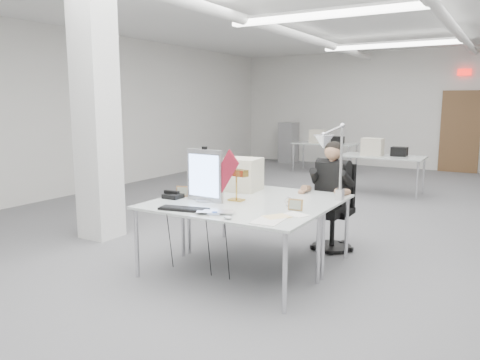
% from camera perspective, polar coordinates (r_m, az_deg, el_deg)
% --- Properties ---
extents(room_shell, '(10.04, 14.04, 3.24)m').
position_cam_1_polar(room_shell, '(6.91, 10.29, 8.44)').
color(room_shell, '#5B5B5E').
rests_on(room_shell, ground).
extents(desk_main, '(1.80, 0.90, 0.02)m').
position_cam_1_polar(desk_main, '(4.67, -1.77, -3.61)').
color(desk_main, silver).
rests_on(desk_main, room_shell).
extents(desk_second, '(1.80, 0.90, 0.02)m').
position_cam_1_polar(desk_second, '(5.44, 3.29, -1.76)').
color(desk_second, silver).
rests_on(desk_second, room_shell).
extents(bg_desk_a, '(1.60, 0.80, 0.02)m').
position_cam_1_polar(bg_desk_a, '(9.67, 16.95, 2.77)').
color(bg_desk_a, silver).
rests_on(bg_desk_a, room_shell).
extents(bg_desk_b, '(1.60, 0.80, 0.02)m').
position_cam_1_polar(bg_desk_b, '(12.35, 10.33, 4.39)').
color(bg_desk_b, silver).
rests_on(bg_desk_b, room_shell).
extents(filing_cabinet, '(0.45, 0.55, 1.20)m').
position_cam_1_polar(filing_cabinet, '(14.34, 5.93, 4.60)').
color(filing_cabinet, gray).
rests_on(filing_cabinet, room_shell).
extents(office_chair, '(0.61, 0.61, 1.06)m').
position_cam_1_polar(office_chair, '(5.83, 11.26, -3.28)').
color(office_chair, black).
rests_on(office_chair, room_shell).
extents(seated_person, '(0.60, 0.69, 0.91)m').
position_cam_1_polar(seated_person, '(5.72, 11.21, 0.22)').
color(seated_person, black).
rests_on(seated_person, office_chair).
extents(monitor, '(0.45, 0.07, 0.56)m').
position_cam_1_polar(monitor, '(4.97, -4.31, 0.56)').
color(monitor, '#A8A9AD').
rests_on(monitor, desk_main).
extents(pennant, '(0.43, 0.18, 0.49)m').
position_cam_1_polar(pennant, '(4.79, -1.86, 0.91)').
color(pennant, maroon).
rests_on(pennant, monitor).
extents(keyboard, '(0.51, 0.26, 0.02)m').
position_cam_1_polar(keyboard, '(4.62, -6.88, -3.52)').
color(keyboard, black).
rests_on(keyboard, desk_main).
extents(laptop, '(0.42, 0.36, 0.03)m').
position_cam_1_polar(laptop, '(4.39, -3.11, -4.12)').
color(laptop, silver).
rests_on(laptop, desk_main).
extents(mouse, '(0.09, 0.07, 0.03)m').
position_cam_1_polar(mouse, '(4.23, -1.48, -4.62)').
color(mouse, '#B3B3B8').
rests_on(mouse, desk_main).
extents(bankers_lamp, '(0.32, 0.19, 0.34)m').
position_cam_1_polar(bankers_lamp, '(5.00, -0.44, -0.60)').
color(bankers_lamp, gold).
rests_on(bankers_lamp, desk_main).
extents(desk_phone, '(0.19, 0.17, 0.05)m').
position_cam_1_polar(desk_phone, '(5.20, -8.15, -1.96)').
color(desk_phone, black).
rests_on(desk_phone, desk_main).
extents(picture_frame_left, '(0.15, 0.07, 0.12)m').
position_cam_1_polar(picture_frame_left, '(5.29, -7.02, -1.36)').
color(picture_frame_left, '#9C6D43').
rests_on(picture_frame_left, desk_main).
extents(picture_frame_right, '(0.15, 0.06, 0.12)m').
position_cam_1_polar(picture_frame_right, '(4.60, 6.78, -3.01)').
color(picture_frame_right, tan).
rests_on(picture_frame_right, desk_main).
extents(desk_clock, '(0.10, 0.03, 0.10)m').
position_cam_1_polar(desk_clock, '(4.78, 6.07, -2.61)').
color(desk_clock, silver).
rests_on(desk_clock, desk_main).
extents(paper_stack_a, '(0.26, 0.35, 0.01)m').
position_cam_1_polar(paper_stack_a, '(4.19, 3.51, -4.96)').
color(paper_stack_a, silver).
rests_on(paper_stack_a, desk_main).
extents(paper_stack_b, '(0.27, 0.29, 0.01)m').
position_cam_1_polar(paper_stack_b, '(4.33, 4.48, -4.49)').
color(paper_stack_b, '#EFD28F').
rests_on(paper_stack_b, desk_main).
extents(paper_stack_c, '(0.26, 0.22, 0.01)m').
position_cam_1_polar(paper_stack_c, '(4.43, 6.85, -4.21)').
color(paper_stack_c, white).
rests_on(paper_stack_c, desk_main).
extents(beige_monitor, '(0.44, 0.42, 0.39)m').
position_cam_1_polar(beige_monitor, '(5.59, 0.29, 0.70)').
color(beige_monitor, beige).
rests_on(beige_monitor, desk_second).
extents(architect_lamp, '(0.33, 0.70, 0.86)m').
position_cam_1_polar(architect_lamp, '(4.88, 11.29, 2.05)').
color(architect_lamp, silver).
rests_on(architect_lamp, desk_second).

